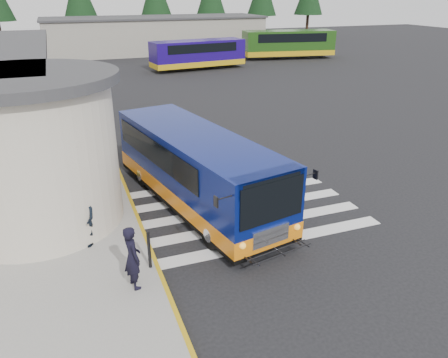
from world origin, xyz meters
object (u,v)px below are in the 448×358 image
object	(u,v)px
bollard	(149,250)
far_bus_b	(288,43)
transit_bus	(197,171)
far_bus_a	(198,53)
pedestrian_b	(83,220)
pedestrian_a	(132,257)

from	to	relation	value
bollard	far_bus_b	distance (m)	41.87
bollard	far_bus_b	world-z (taller)	far_bus_b
transit_bus	far_bus_b	xyz separation A→B (m)	(20.52, 31.42, 0.43)
bollard	far_bus_b	xyz separation A→B (m)	(22.99, 34.98, 0.98)
far_bus_a	pedestrian_b	bearing A→B (deg)	149.89
pedestrian_b	transit_bus	bearing A→B (deg)	93.37
pedestrian_a	bollard	bearing A→B (deg)	-51.30
pedestrian_a	far_bus_b	xyz separation A→B (m)	(23.53, 35.66, 0.68)
far_bus_a	far_bus_b	xyz separation A→B (m)	(11.70, 3.44, 0.16)
transit_bus	far_bus_a	world-z (taller)	far_bus_a
pedestrian_b	far_bus_b	size ratio (longest dim) A/B	0.16
pedestrian_b	bollard	xyz separation A→B (m)	(1.55, -1.82, -0.29)
transit_bus	far_bus_b	bearing A→B (deg)	45.51
far_bus_b	far_bus_a	bearing A→B (deg)	115.36
pedestrian_a	far_bus_a	distance (m)	34.32
bollard	pedestrian_a	bearing A→B (deg)	-128.73
pedestrian_b	bollard	size ratio (longest dim) A/B	1.51
pedestrian_a	far_bus_a	bearing A→B (deg)	-32.73
pedestrian_b	far_bus_a	world-z (taller)	far_bus_a
pedestrian_a	far_bus_b	world-z (taller)	far_bus_b
pedestrian_a	pedestrian_b	bearing A→B (deg)	9.46
pedestrian_b	bollard	bearing A→B (deg)	20.40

